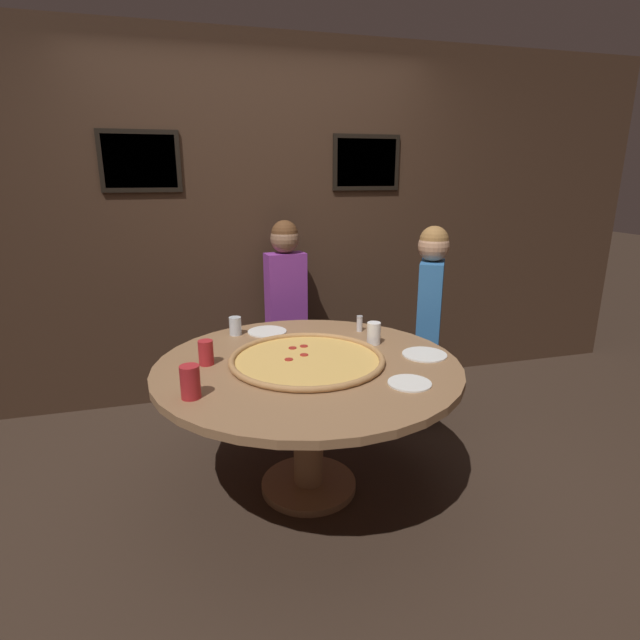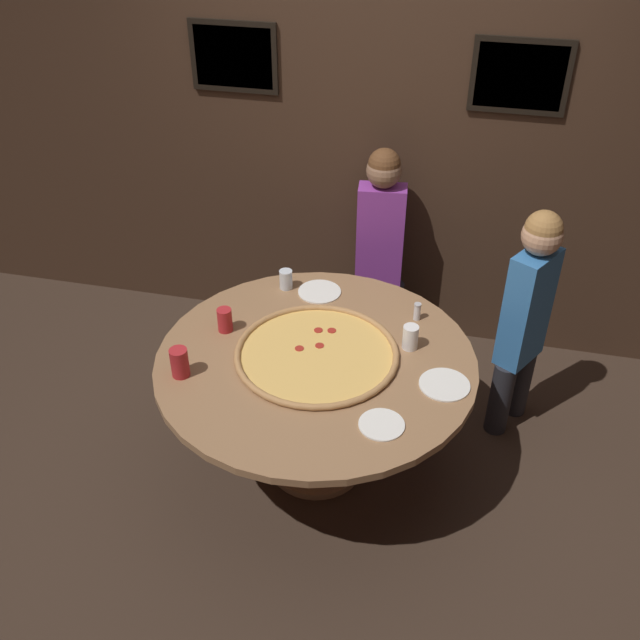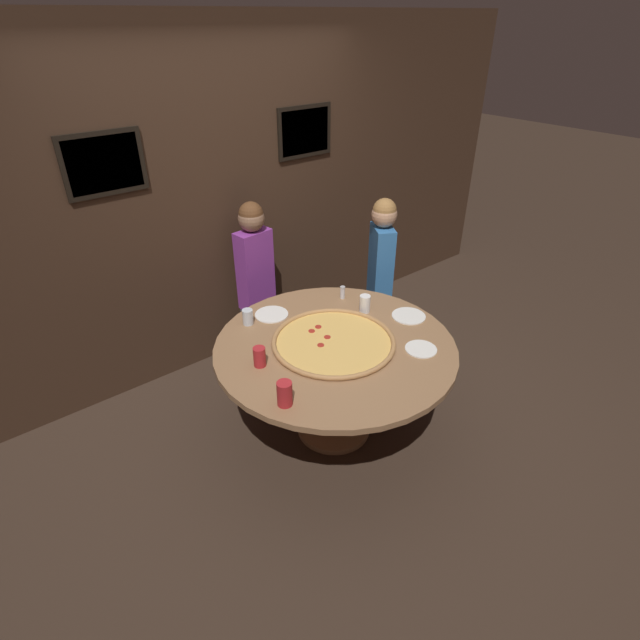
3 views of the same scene
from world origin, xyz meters
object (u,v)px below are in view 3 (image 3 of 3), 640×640
at_px(dining_table, 335,361).
at_px(white_plate_left_side, 272,314).
at_px(drink_cup_near_right, 248,317).
at_px(condiment_shaker, 343,292).
at_px(diner_side_left, 381,268).
at_px(diner_side_right, 255,273).
at_px(drink_cup_by_shaker, 285,394).
at_px(drink_cup_near_left, 365,304).
at_px(white_plate_right_side, 421,349).
at_px(white_plate_far_back, 409,316).
at_px(giant_pizza, 333,341).
at_px(drink_cup_front_edge, 260,357).

distance_m(dining_table, white_plate_left_side, 0.59).
xyz_separation_m(drink_cup_near_right, condiment_shaker, (0.74, -0.13, -0.01)).
xyz_separation_m(diner_side_left, diner_side_right, (-0.87, 0.56, 0.01)).
relative_size(drink_cup_by_shaker, diner_side_left, 0.11).
bearing_deg(diner_side_right, drink_cup_by_shaker, 56.81).
bearing_deg(condiment_shaker, drink_cup_near_left, -91.19).
height_order(dining_table, diner_side_right, diner_side_right).
relative_size(white_plate_right_side, condiment_shaker, 2.09).
bearing_deg(dining_table, diner_side_right, 83.65).
relative_size(drink_cup_by_shaker, diner_side_right, 0.11).
height_order(drink_cup_near_left, diner_side_left, diner_side_left).
height_order(drink_cup_near_right, white_plate_right_side, drink_cup_near_right).
bearing_deg(white_plate_far_back, diner_side_left, 60.60).
relative_size(dining_table, condiment_shaker, 16.15).
height_order(giant_pizza, condiment_shaker, condiment_shaker).
distance_m(white_plate_right_side, white_plate_left_side, 1.07).
xyz_separation_m(condiment_shaker, diner_side_right, (-0.31, 0.72, -0.02)).
distance_m(white_plate_right_side, diner_side_right, 1.56).
bearing_deg(dining_table, drink_cup_by_shaker, -155.51).
distance_m(drink_cup_near_left, drink_cup_near_right, 0.83).
distance_m(white_plate_left_side, condiment_shaker, 0.57).
bearing_deg(dining_table, giant_pizza, 97.75).
bearing_deg(drink_cup_near_right, drink_cup_front_edge, -113.63).
height_order(dining_table, drink_cup_by_shaker, drink_cup_by_shaker).
distance_m(drink_cup_near_left, white_plate_far_back, 0.32).
xyz_separation_m(dining_table, diner_side_right, (0.13, 1.15, 0.16)).
height_order(giant_pizza, drink_cup_by_shaker, drink_cup_by_shaker).
bearing_deg(drink_cup_near_left, giant_pizza, -158.93).
distance_m(drink_cup_by_shaker, drink_cup_front_edge, 0.39).
bearing_deg(white_plate_right_side, diner_side_right, 99.52).
height_order(drink_cup_near_left, white_plate_left_side, drink_cup_near_left).
relative_size(white_plate_far_back, condiment_shaker, 2.44).
bearing_deg(drink_cup_by_shaker, drink_cup_near_right, 71.17).
bearing_deg(diner_side_right, dining_table, 77.30).
distance_m(drink_cup_front_edge, diner_side_right, 1.21).
relative_size(dining_table, white_plate_left_side, 6.62).
bearing_deg(condiment_shaker, white_plate_left_side, 166.59).
relative_size(white_plate_right_side, white_plate_far_back, 0.85).
relative_size(dining_table, white_plate_right_side, 7.74).
xyz_separation_m(giant_pizza, white_plate_far_back, (0.63, -0.08, -0.01)).
xyz_separation_m(giant_pizza, diner_side_left, (1.00, 0.57, 0.01)).
relative_size(drink_cup_near_left, white_plate_far_back, 0.53).
relative_size(dining_table, diner_side_right, 1.15).
xyz_separation_m(drink_cup_near_right, white_plate_left_side, (0.19, -0.00, -0.05)).
relative_size(drink_cup_by_shaker, drink_cup_near_right, 1.34).
relative_size(giant_pizza, white_plate_left_side, 3.41).
bearing_deg(diner_side_left, giant_pizza, -29.56).
relative_size(drink_cup_front_edge, drink_cup_near_right, 1.16).
xyz_separation_m(drink_cup_front_edge, condiment_shaker, (0.94, 0.32, -0.01)).
bearing_deg(drink_cup_near_right, drink_cup_by_shaker, -108.83).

